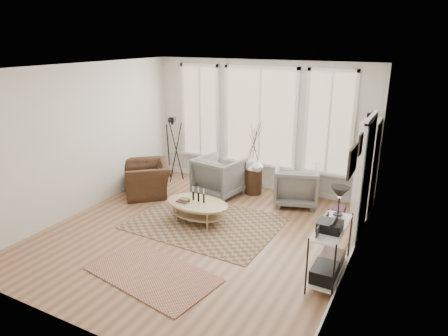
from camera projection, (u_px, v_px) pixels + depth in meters
The scene contains 17 objects.
room at pixel (199, 158), 6.71m from camera, with size 5.50×5.54×2.90m.
bay_window at pixel (260, 119), 8.93m from camera, with size 4.14×0.12×2.24m.
door at pixel (365, 178), 6.63m from camera, with size 0.09×1.06×2.22m.
bookcase at pixel (366, 169), 7.65m from camera, with size 0.31×0.85×2.06m.
low_shelf at pixel (330, 247), 5.69m from camera, with size 0.38×1.08×1.30m.
wall_art at pixel (355, 156), 5.20m from camera, with size 0.04×0.88×0.44m.
rug_main at pixel (206, 223), 7.56m from camera, with size 2.68×2.01×0.01m, color brown.
rug_runner at pixel (153, 274), 5.92m from camera, with size 1.93×1.07×0.01m, color brown.
coffee_table at pixel (197, 207), 7.52m from camera, with size 1.30×0.86×0.58m.
armchair_left at pixel (219, 176), 8.81m from camera, with size 0.93×0.96×0.87m, color slate.
armchair_right at pixel (296, 185), 8.33m from camera, with size 0.88×0.90×0.82m, color slate.
side_table at pixel (254, 160), 8.78m from camera, with size 0.39×0.39×1.64m.
vase at pixel (257, 166), 8.61m from camera, with size 0.25×0.25×0.26m, color silver.
accent_chair at pixel (147, 179), 8.88m from camera, with size 0.97×1.10×0.72m, color #3C2618.
tripod_camera at pixel (174, 152), 9.64m from camera, with size 0.55×0.55×1.55m.
book_stack_near at pixel (338, 212), 7.80m from camera, with size 0.23×0.29×0.18m, color maroon.
book_stack_far at pixel (336, 217), 7.63m from camera, with size 0.18×0.23×0.15m, color maroon.
Camera 1 is at (3.38, -5.48, 3.35)m, focal length 32.00 mm.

